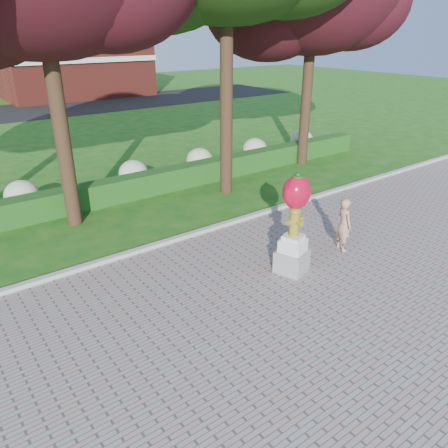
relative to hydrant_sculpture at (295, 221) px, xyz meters
name	(u,v)px	position (x,y,z in m)	size (l,w,h in m)	color
ground	(247,286)	(-1.28, 0.16, -1.39)	(100.00, 100.00, 0.00)	#155716
walkway	(398,387)	(-1.28, -3.84, -1.37)	(40.00, 14.00, 0.04)	gray
curb	(181,238)	(-1.28, 3.16, -1.31)	(40.00, 0.18, 0.15)	#ADADA5
lawn_hedge	(120,189)	(-1.28, 7.16, -0.99)	(24.00, 0.70, 0.80)	#1C4814
hydrangea_row	(123,175)	(-0.70, 8.16, -0.84)	(20.10, 1.10, 0.99)	#9DA27B
building_right	(72,58)	(6.72, 34.16, 1.81)	(12.00, 8.00, 6.40)	maroon
hydrant_sculpture	(295,221)	(0.00, 0.00, 0.00)	(0.88, 0.88, 2.54)	gray
woman	(344,225)	(1.92, 0.02, -0.61)	(0.53, 0.35, 1.46)	tan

